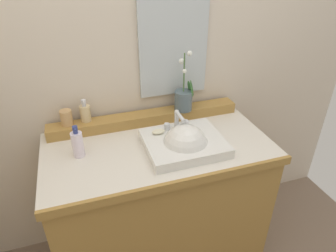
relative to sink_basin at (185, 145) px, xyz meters
The scene contains 10 objects.
wall_back 0.62m from the sink_basin, 103.71° to the left, with size 3.00×0.20×2.50m, color beige.
vanity_cabinet 0.48m from the sink_basin, 147.43° to the left, with size 1.21×0.64×0.88m.
back_ledge 0.35m from the sink_basin, 110.40° to the left, with size 1.14×0.10×0.06m, color #A77C3B.
sink_basin is the anchor object (origin of this frame).
soap_bar 0.16m from the sink_basin, 136.89° to the left, with size 0.07×0.04×0.02m, color beige.
potted_plant 0.35m from the sink_basin, 70.71° to the left, with size 0.12×0.11×0.36m.
soap_dispenser 0.59m from the sink_basin, 143.29° to the left, with size 0.06×0.06×0.13m.
tumbler_cup 0.67m from the sink_basin, 149.42° to the left, with size 0.07×0.07×0.09m, color tan.
lotion_bottle 0.54m from the sink_basin, 168.45° to the left, with size 0.06×0.06×0.17m.
mirror 0.59m from the sink_basin, 79.95° to the left, with size 0.41×0.02×0.63m, color silver.
Camera 1 is at (-0.37, -1.28, 1.78)m, focal length 31.95 mm.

